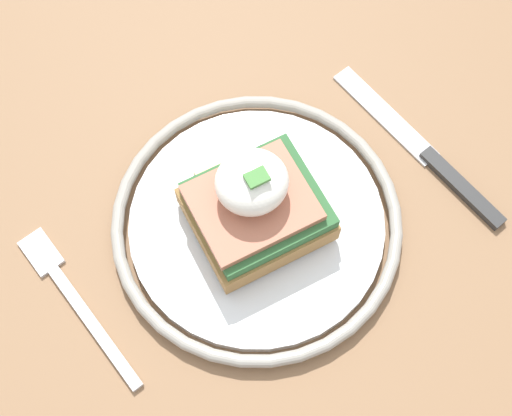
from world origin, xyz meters
name	(u,v)px	position (x,y,z in m)	size (l,w,h in m)	color
ground_plane	(243,388)	(0.00, 0.00, 0.00)	(6.00, 6.00, 0.00)	#B2ADA3
dining_table	(232,291)	(0.00, 0.00, 0.59)	(0.89, 0.64, 0.73)	#846042
plate	(256,221)	(0.03, 0.00, 0.74)	(0.23, 0.23, 0.02)	silver
sandwich	(255,203)	(0.03, 0.00, 0.78)	(0.10, 0.12, 0.08)	#9E703D
fork	(75,300)	(-0.13, 0.01, 0.74)	(0.04, 0.15, 0.00)	silver
knife	(430,158)	(0.18, -0.01, 0.74)	(0.05, 0.19, 0.01)	#2D2D2D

